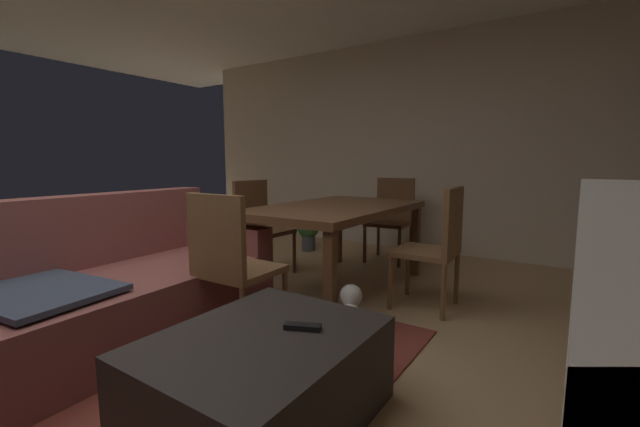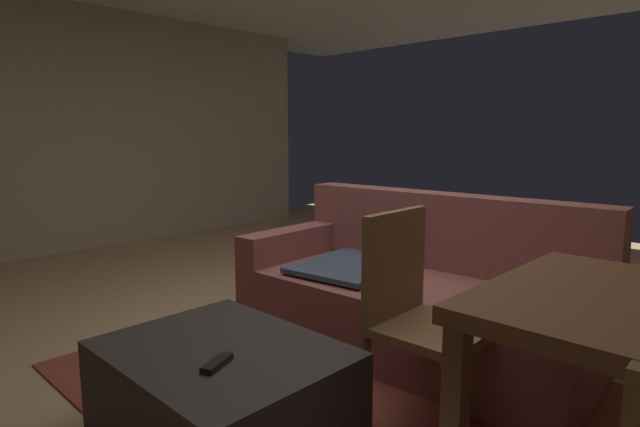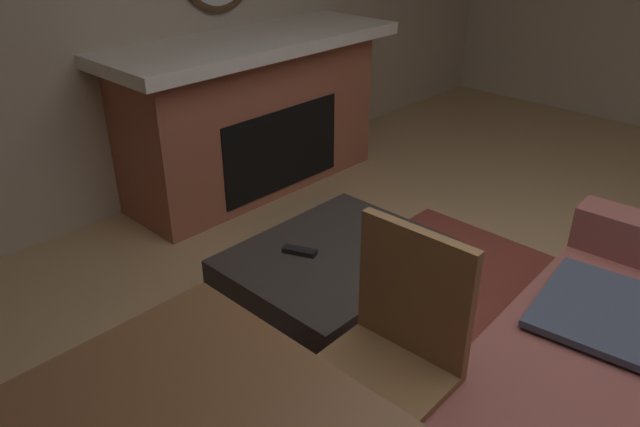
{
  "view_description": "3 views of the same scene",
  "coord_description": "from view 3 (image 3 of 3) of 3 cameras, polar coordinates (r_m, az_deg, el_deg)",
  "views": [
    {
      "loc": [
        -0.97,
        -2.07,
        1.12
      ],
      "look_at": [
        0.93,
        -0.81,
        0.82
      ],
      "focal_mm": 22.08,
      "sensor_mm": 36.0,
      "label": 1
    },
    {
      "loc": [
        1.87,
        -2.15,
        1.27
      ],
      "look_at": [
        0.66,
        -0.89,
        0.99
      ],
      "focal_mm": 28.62,
      "sensor_mm": 36.0,
      "label": 2
    },
    {
      "loc": [
        2.02,
        0.63,
        1.89
      ],
      "look_at": [
        0.21,
        -1.1,
        0.56
      ],
      "focal_mm": 34.25,
      "sensor_mm": 36.0,
      "label": 3
    }
  ],
  "objects": [
    {
      "name": "couch",
      "position": [
        2.39,
        27.0,
        -17.25
      ],
      "size": [
        2.07,
        1.07,
        0.9
      ],
      "color": "#8C4C47",
      "rests_on": "ground"
    },
    {
      "name": "tv_remote",
      "position": [
        2.84,
        -1.92,
        -3.52
      ],
      "size": [
        0.11,
        0.17,
        0.02
      ],
      "primitive_type": "cube",
      "rotation": [
        0.0,
        0.0,
        0.41
      ],
      "color": "black",
      "rests_on": "ottoman_coffee_table"
    },
    {
      "name": "ottoman_coffee_table",
      "position": [
        2.97,
        1.51,
        -6.81
      ],
      "size": [
        0.98,
        0.78,
        0.4
      ],
      "primitive_type": "cube",
      "color": "#2D2826",
      "rests_on": "ground"
    },
    {
      "name": "small_dog",
      "position": [
        2.54,
        -10.6,
        -15.39
      ],
      "size": [
        0.52,
        0.36,
        0.28
      ],
      "color": "silver",
      "rests_on": "ground"
    },
    {
      "name": "fireplace",
      "position": [
        4.28,
        -6.22,
        9.28
      ],
      "size": [
        2.08,
        0.76,
        1.06
      ],
      "color": "#9E5642",
      "rests_on": "ground"
    },
    {
      "name": "dining_chair_west",
      "position": [
        2.13,
        6.81,
        -12.15
      ],
      "size": [
        0.45,
        0.45,
        0.93
      ],
      "color": "brown",
      "rests_on": "ground"
    },
    {
      "name": "area_rug",
      "position": [
        2.8,
        11.72,
        -15.18
      ],
      "size": [
        2.6,
        2.0,
        0.01
      ],
      "primitive_type": "cube",
      "color": "brown",
      "rests_on": "ground"
    },
    {
      "name": "floor",
      "position": [
        2.84,
        20.17,
        -16.0
      ],
      "size": [
        9.29,
        9.29,
        0.0
      ],
      "primitive_type": "plane",
      "color": "tan"
    }
  ]
}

